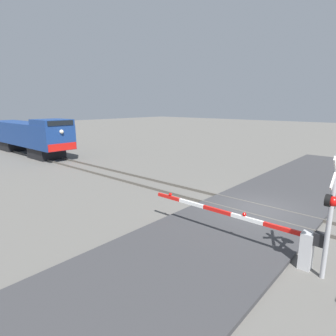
{
  "coord_description": "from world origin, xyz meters",
  "views": [
    {
      "loc": [
        -12.5,
        -5.17,
        5.08
      ],
      "look_at": [
        -1.14,
        4.76,
        1.67
      ],
      "focal_mm": 30.07,
      "sensor_mm": 36.0,
      "label": 1
    }
  ],
  "objects": [
    {
      "name": "rail_track_right",
      "position": [
        0.72,
        0.0,
        0.07
      ],
      "size": [
        0.08,
        80.0,
        0.15
      ],
      "primitive_type": "cube",
      "color": "#59544C",
      "rests_on": "ground_plane"
    },
    {
      "name": "locomotive",
      "position": [
        0.0,
        25.12,
        1.97
      ],
      "size": [
        2.8,
        14.45,
        3.77
      ],
      "color": "black",
      "rests_on": "ground_plane"
    },
    {
      "name": "rail_track_left",
      "position": [
        -0.72,
        0.0,
        0.07
      ],
      "size": [
        0.08,
        80.0,
        0.15
      ],
      "primitive_type": "cube",
      "color": "#59544C",
      "rests_on": "ground_plane"
    },
    {
      "name": "road_surface",
      "position": [
        0.0,
        0.0,
        0.07
      ],
      "size": [
        36.0,
        5.45,
        0.14
      ],
      "primitive_type": "cube",
      "color": "#38383A",
      "rests_on": "ground_plane"
    },
    {
      "name": "crossing_signal",
      "position": [
        -3.79,
        -3.73,
        2.32
      ],
      "size": [
        1.18,
        0.33,
        3.77
      ],
      "color": "#ADADB2",
      "rests_on": "ground_plane"
    },
    {
      "name": "ground_plane",
      "position": [
        0.0,
        0.0,
        0.0
      ],
      "size": [
        160.0,
        160.0,
        0.0
      ],
      "primitive_type": "plane",
      "color": "#605E59"
    },
    {
      "name": "crossing_gate",
      "position": [
        -3.61,
        -2.17,
        0.84
      ],
      "size": [
        0.36,
        6.85,
        1.32
      ],
      "color": "silver",
      "rests_on": "ground_plane"
    }
  ]
}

